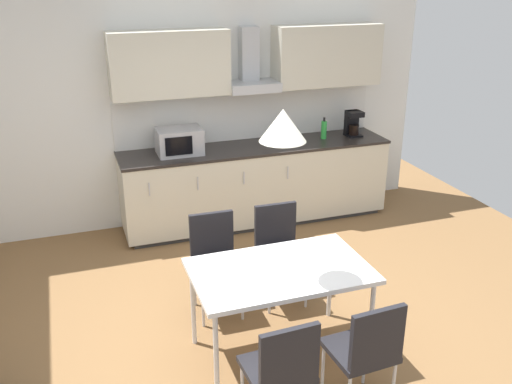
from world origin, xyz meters
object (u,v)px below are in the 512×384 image
chair_far_right (279,243)px  pendant_lamp (283,125)px  microwave (179,141)px  dining_table (280,275)px  chair_far_left (215,254)px  chair_near_right (367,347)px  bottle_green (324,130)px  chair_near_left (282,367)px  bottle_white (283,132)px  coffee_maker (353,123)px

chair_far_right → pendant_lamp: 1.54m
microwave → dining_table: (0.22, -2.42, -0.36)m
dining_table → chair_far_left: chair_far_left is taller
dining_table → chair_near_right: bearing=-69.1°
microwave → pendant_lamp: (0.22, -2.42, 0.77)m
bottle_green → chair_near_left: bearing=-119.1°
bottle_white → dining_table: (-0.98, -2.43, -0.36)m
chair_near_left → dining_table: bearing=69.6°
bottle_white → chair_near_left: bearing=-111.6°
pendant_lamp → microwave: bearing=95.2°
microwave → bottle_green: size_ratio=1.89×
microwave → dining_table: 2.46m
bottle_green → chair_far_right: 2.11m
bottle_green → chair_near_left: (-1.79, -3.22, -0.49)m
bottle_green → dining_table: (-1.50, -2.44, -0.33)m
coffee_maker → chair_far_left: 2.79m
chair_near_right → pendant_lamp: pendant_lamp is taller
chair_far_left → coffee_maker: bearing=37.5°
chair_near_left → coffee_maker: bearing=56.1°
bottle_green → dining_table: bearing=-121.6°
bottle_white → coffee_maker: bearing=1.2°
bottle_white → bottle_green: size_ratio=1.24×
microwave → chair_far_right: (0.52, -1.64, -0.53)m
bottle_green → dining_table: size_ratio=0.19×
bottle_white → dining_table: bearing=-112.0°
microwave → coffee_maker: size_ratio=1.60×
bottle_green → chair_far_right: size_ratio=0.29×
bottle_green → chair_far_left: (-1.79, -1.66, -0.49)m
chair_far_right → pendant_lamp: bearing=-110.7°
chair_far_right → bottle_green: bearing=54.0°
bottle_green → chair_near_right: size_ratio=0.29×
bottle_green → pendant_lamp: pendant_lamp is taller
bottle_green → chair_near_right: bearing=-110.5°
bottle_green → chair_near_right: 3.47m
bottle_white → bottle_green: 0.52m
dining_table → pendant_lamp: 1.14m
bottle_green → chair_near_right: (-1.20, -3.22, -0.49)m
bottle_white → pendant_lamp: pendant_lamp is taller
pendant_lamp → bottle_green: bearing=58.4°
chair_near_right → pendant_lamp: size_ratio=2.72×
microwave → chair_far_left: bearing=-92.4°
chair_near_left → chair_far_left: bearing=90.1°
dining_table → bottle_white: bearing=68.0°
chair_far_left → chair_near_right: bearing=-69.3°
bottle_green → chair_near_left: size_ratio=0.29×
chair_far_left → bottle_white: bearing=52.3°
chair_near_right → microwave: bearing=99.2°
coffee_maker → dining_table: size_ratio=0.23×
microwave → chair_near_right: microwave is taller
coffee_maker → dining_table: 3.11m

